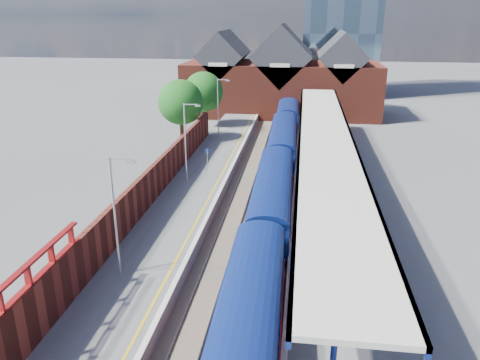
% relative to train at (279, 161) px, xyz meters
% --- Properties ---
extents(ground, '(240.00, 240.00, 0.00)m').
position_rel_train_xyz_m(ground, '(-1.49, 4.59, -2.12)').
color(ground, '#5B5B5E').
rests_on(ground, ground).
extents(ballast_bed, '(6.00, 76.00, 0.06)m').
position_rel_train_xyz_m(ballast_bed, '(-1.49, -5.41, -2.09)').
color(ballast_bed, '#473D33').
rests_on(ballast_bed, ground).
extents(rails, '(4.51, 76.00, 0.14)m').
position_rel_train_xyz_m(rails, '(-1.49, -5.41, -2.00)').
color(rails, slate).
rests_on(rails, ground).
extents(left_platform, '(5.00, 76.00, 1.00)m').
position_rel_train_xyz_m(left_platform, '(-6.99, -5.41, -1.62)').
color(left_platform, '#565659').
rests_on(left_platform, ground).
extents(right_platform, '(6.00, 76.00, 1.00)m').
position_rel_train_xyz_m(right_platform, '(4.51, -5.41, -1.62)').
color(right_platform, '#565659').
rests_on(right_platform, ground).
extents(coping_left, '(0.30, 76.00, 0.05)m').
position_rel_train_xyz_m(coping_left, '(-4.64, -5.41, -1.10)').
color(coping_left, silver).
rests_on(coping_left, left_platform).
extents(coping_right, '(0.30, 76.00, 0.05)m').
position_rel_train_xyz_m(coping_right, '(1.66, -5.41, -1.10)').
color(coping_right, silver).
rests_on(coping_right, right_platform).
extents(yellow_line, '(0.14, 76.00, 0.01)m').
position_rel_train_xyz_m(yellow_line, '(-5.24, -5.41, -1.12)').
color(yellow_line, yellow).
rests_on(yellow_line, left_platform).
extents(train, '(3.08, 65.94, 3.45)m').
position_rel_train_xyz_m(train, '(0.00, 0.00, 0.00)').
color(train, navy).
rests_on(train, ground).
extents(canopy, '(4.50, 52.00, 4.48)m').
position_rel_train_xyz_m(canopy, '(3.99, -3.46, 3.13)').
color(canopy, navy).
rests_on(canopy, right_platform).
extents(lamp_post_b, '(1.48, 0.18, 7.00)m').
position_rel_train_xyz_m(lamp_post_b, '(-7.86, -19.41, 2.87)').
color(lamp_post_b, '#A5A8AA').
rests_on(lamp_post_b, left_platform).
extents(lamp_post_c, '(1.48, 0.18, 7.00)m').
position_rel_train_xyz_m(lamp_post_c, '(-7.86, -3.41, 2.87)').
color(lamp_post_c, '#A5A8AA').
rests_on(lamp_post_c, left_platform).
extents(lamp_post_d, '(1.48, 0.18, 7.00)m').
position_rel_train_xyz_m(lamp_post_d, '(-7.86, 12.59, 2.87)').
color(lamp_post_d, '#A5A8AA').
rests_on(lamp_post_d, left_platform).
extents(platform_sign, '(0.55, 0.08, 2.50)m').
position_rel_train_xyz_m(platform_sign, '(-6.49, -1.41, 0.57)').
color(platform_sign, '#A5A8AA').
rests_on(platform_sign, left_platform).
extents(brick_wall, '(0.35, 50.00, 3.86)m').
position_rel_train_xyz_m(brick_wall, '(-9.59, -11.87, 0.33)').
color(brick_wall, maroon).
rests_on(brick_wall, left_platform).
extents(station_building, '(30.00, 12.12, 13.78)m').
position_rel_train_xyz_m(station_building, '(-1.49, 32.59, 3.33)').
color(station_building, maroon).
rests_on(station_building, ground).
extents(tree_near, '(5.20, 5.20, 8.10)m').
position_rel_train_xyz_m(tree_near, '(-11.84, 10.50, 3.23)').
color(tree_near, '#382314').
rests_on(tree_near, ground).
extents(tree_far, '(5.20, 5.20, 8.10)m').
position_rel_train_xyz_m(tree_far, '(-10.84, 18.50, 3.23)').
color(tree_far, '#382314').
rests_on(tree_far, ground).
extents(parked_car_red, '(4.76, 2.91, 1.51)m').
position_rel_train_xyz_m(parked_car_red, '(5.64, -18.22, -0.36)').
color(parked_car_red, maroon).
rests_on(parked_car_red, right_platform).
extents(parked_car_silver, '(4.94, 2.69, 1.54)m').
position_rel_train_xyz_m(parked_car_silver, '(5.29, -13.52, -0.35)').
color(parked_car_silver, '#A1A1A5').
rests_on(parked_car_silver, right_platform).
extents(parked_car_dark, '(4.27, 2.19, 1.19)m').
position_rel_train_xyz_m(parked_car_dark, '(5.38, -18.79, -0.53)').
color(parked_car_dark, black).
rests_on(parked_car_dark, right_platform).
extents(parked_car_blue, '(4.66, 2.95, 1.20)m').
position_rel_train_xyz_m(parked_car_blue, '(5.12, -4.54, -0.52)').
color(parked_car_blue, navy).
rests_on(parked_car_blue, right_platform).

